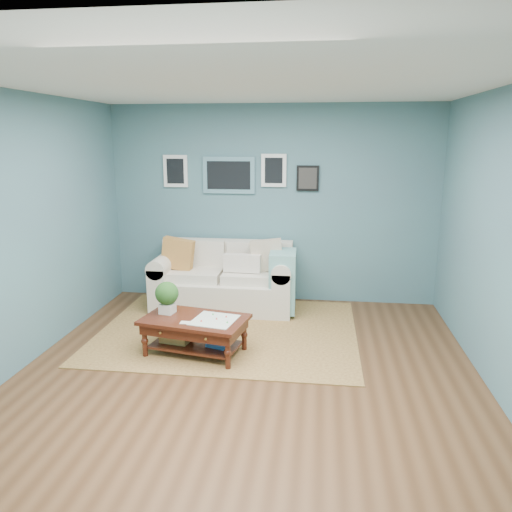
# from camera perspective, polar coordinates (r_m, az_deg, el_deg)

# --- Properties ---
(room_shell) EXTENTS (5.00, 5.02, 2.70)m
(room_shell) POSITION_cam_1_polar(r_m,az_deg,el_deg) (4.52, -1.30, 2.00)
(room_shell) COLOR brown
(room_shell) RESTS_ON ground
(area_rug) EXTENTS (3.01, 2.41, 0.01)m
(area_rug) POSITION_cam_1_polar(r_m,az_deg,el_deg) (6.03, -3.17, -8.49)
(area_rug) COLOR brown
(area_rug) RESTS_ON ground
(loveseat) EXTENTS (1.90, 0.86, 0.98)m
(loveseat) POSITION_cam_1_polar(r_m,az_deg,el_deg) (6.72, -2.98, -2.66)
(loveseat) COLOR silver
(loveseat) RESTS_ON ground
(coffee_table) EXTENTS (1.18, 0.82, 0.75)m
(coffee_table) POSITION_cam_1_polar(r_m,az_deg,el_deg) (5.38, -7.53, -7.63)
(coffee_table) COLOR #37110A
(coffee_table) RESTS_ON ground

